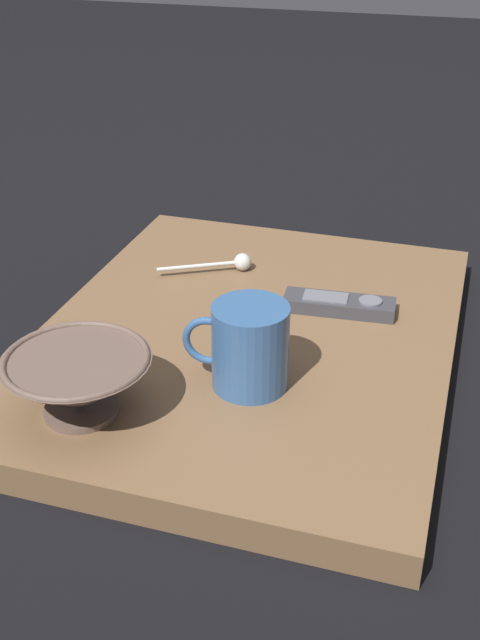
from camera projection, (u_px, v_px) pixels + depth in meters
ground_plane at (248, 355)px, 1.07m from camera, size 6.00×6.00×0.00m
table at (248, 342)px, 1.06m from camera, size 0.53×0.68×0.04m
cereal_bowl at (78, 382)px, 0.87m from camera, size 0.17×0.17×0.07m
coffee_mug at (249, 347)px, 0.91m from camera, size 0.13×0.09×0.10m
teaspoon at (234, 263)px, 1.20m from camera, size 0.13×0.08×0.03m
tv_remote_near at (339, 305)px, 1.09m from camera, size 0.16×0.06×0.02m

